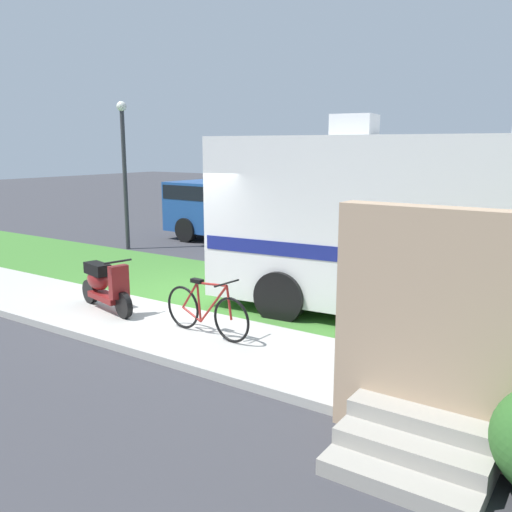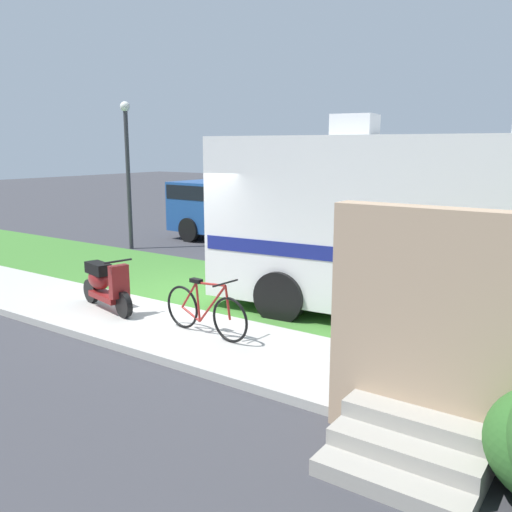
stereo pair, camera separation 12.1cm
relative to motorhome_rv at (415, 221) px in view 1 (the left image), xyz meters
name	(u,v)px [view 1 (the left image)]	position (x,y,z in m)	size (l,w,h in m)	color
ground_plane	(180,307)	(-3.83, -1.59, -1.73)	(80.00, 80.00, 0.00)	#38383D
sidewalk	(132,321)	(-3.83, -2.79, -1.67)	(24.00, 2.00, 0.12)	#ADAAA3
grass_strip	(228,288)	(-3.83, -0.09, -1.69)	(24.00, 3.40, 0.08)	#3D752D
motorhome_rv	(415,221)	(0.00, 0.00, 0.00)	(6.83, 2.97, 3.62)	silver
scooter	(104,284)	(-4.58, -2.71, -1.15)	(1.64, 0.64, 0.97)	black
bicycle	(206,311)	(-2.24, -2.75, -1.23)	(1.70, 0.52, 0.90)	black
pickup_truck_near	(231,211)	(-7.32, 4.74, -0.75)	(5.29, 2.23, 1.84)	#1E478C
porch_steps	(431,357)	(1.47, -3.88, -0.76)	(2.00, 1.26, 2.40)	#9E998E
bottle_green	(368,365)	(0.39, -2.74, -1.49)	(0.07, 0.07, 0.29)	brown
street_lamp_post	(124,161)	(-9.05, 2.01, 0.81)	(0.28, 0.28, 4.18)	#333338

